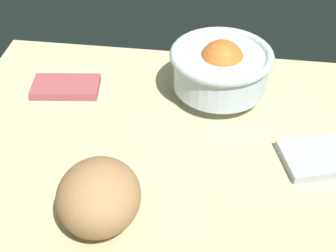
% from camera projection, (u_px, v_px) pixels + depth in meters
% --- Properties ---
extents(ground_plane, '(0.79, 0.61, 0.03)m').
position_uv_depth(ground_plane, '(167.00, 151.00, 0.88)').
color(ground_plane, beige).
extents(fruit_bowl, '(0.19, 0.19, 0.12)m').
position_uv_depth(fruit_bowl, '(221.00, 66.00, 0.93)').
color(fruit_bowl, silver).
rests_on(fruit_bowl, ground).
extents(bread_loaf, '(0.13, 0.15, 0.09)m').
position_uv_depth(bread_loaf, '(99.00, 197.00, 0.71)').
color(bread_loaf, tan).
rests_on(bread_loaf, ground).
extents(napkin_folded, '(0.17, 0.13, 0.01)m').
position_uv_depth(napkin_folded, '(326.00, 156.00, 0.84)').
color(napkin_folded, '#BABEC2').
rests_on(napkin_folded, ground).
extents(napkin_spare, '(0.14, 0.09, 0.02)m').
position_uv_depth(napkin_spare, '(66.00, 87.00, 0.99)').
color(napkin_spare, '#AF4E53').
rests_on(napkin_spare, ground).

